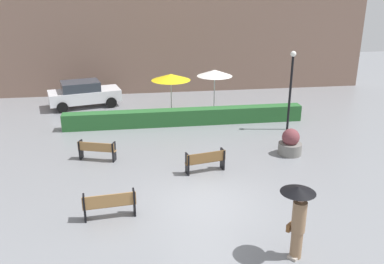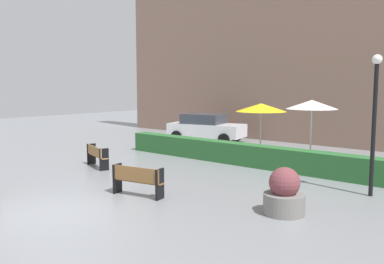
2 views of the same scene
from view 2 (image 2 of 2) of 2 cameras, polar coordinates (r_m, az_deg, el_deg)
ground_plane at (r=11.15m, az=-18.63°, el=-10.49°), size 60.00×60.00×0.00m
bench_far_left at (r=16.53m, az=-12.97°, el=-3.05°), size 1.62×0.81×0.83m
bench_mid_center at (r=12.07m, az=-7.56°, el=-6.40°), size 1.66×0.67×0.87m
planter_pot at (r=10.61m, az=12.54°, el=-8.34°), size 1.02×1.02×1.18m
lamp_post at (r=12.81m, az=23.78°, el=2.69°), size 0.28×0.28×4.04m
patio_umbrella_yellow at (r=18.18m, az=9.47°, el=3.33°), size 2.19×2.19×2.39m
patio_umbrella_white at (r=16.81m, az=16.13°, el=3.63°), size 1.98×1.98×2.61m
hedge_strip at (r=16.60m, az=7.87°, el=-3.15°), size 12.70×0.70×0.85m
building_facade at (r=23.39m, az=17.59°, el=11.61°), size 28.00×1.20×10.78m
parked_car at (r=23.29m, az=1.90°, el=0.66°), size 4.49×2.73×1.57m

